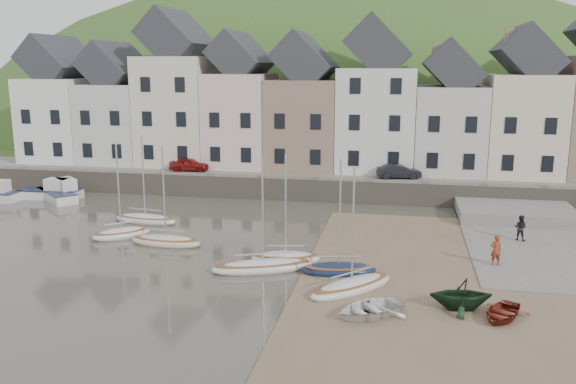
% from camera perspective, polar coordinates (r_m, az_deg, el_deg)
% --- Properties ---
extents(ground, '(160.00, 160.00, 0.00)m').
position_cam_1_polar(ground, '(32.43, -2.05, -7.38)').
color(ground, '#413D33').
rests_on(ground, ground).
extents(quay_land, '(90.00, 30.00, 1.50)m').
position_cam_1_polar(quay_land, '(62.97, 4.54, 2.85)').
color(quay_land, '#3A5823').
rests_on(quay_land, ground).
extents(quay_street, '(70.00, 7.00, 0.10)m').
position_cam_1_polar(quay_street, '(51.59, 3.09, 1.73)').
color(quay_street, slate).
rests_on(quay_street, quay_land).
extents(seawall, '(70.00, 1.20, 1.80)m').
position_cam_1_polar(seawall, '(48.32, 2.50, 0.24)').
color(seawall, slate).
rests_on(seawall, ground).
extents(beach, '(18.00, 26.00, 0.06)m').
position_cam_1_polar(beach, '(31.91, 17.78, -8.24)').
color(beach, brown).
rests_on(beach, ground).
extents(slipway, '(8.00, 18.00, 0.12)m').
position_cam_1_polar(slipway, '(40.08, 22.21, -4.39)').
color(slipway, slate).
rests_on(slipway, ground).
extents(hillside, '(134.40, 84.00, 84.00)m').
position_cam_1_polar(hillside, '(95.03, 3.30, -5.59)').
color(hillside, '#3A5823').
rests_on(hillside, ground).
extents(townhouse_terrace, '(61.05, 8.00, 13.93)m').
position_cam_1_polar(townhouse_terrace, '(54.14, 5.55, 8.34)').
color(townhouse_terrace, white).
rests_on(townhouse_terrace, quay_land).
extents(sailboat_0, '(4.79, 2.02, 6.32)m').
position_cam_1_polar(sailboat_0, '(42.79, -13.46, -2.52)').
color(sailboat_0, silver).
rests_on(sailboat_0, ground).
extents(sailboat_1, '(3.75, 3.54, 6.32)m').
position_cam_1_polar(sailboat_1, '(39.56, -15.64, -3.82)').
color(sailboat_1, silver).
rests_on(sailboat_1, ground).
extents(sailboat_2, '(4.56, 1.69, 6.32)m').
position_cam_1_polar(sailboat_2, '(37.27, -11.58, -4.60)').
color(sailboat_2, beige).
rests_on(sailboat_2, ground).
extents(sailboat_3, '(4.09, 2.20, 6.32)m').
position_cam_1_polar(sailboat_3, '(33.44, -0.22, -6.28)').
color(sailboat_3, silver).
rests_on(sailboat_3, ground).
extents(sailboat_4, '(5.74, 3.56, 6.32)m').
position_cam_1_polar(sailboat_4, '(32.11, -2.39, -7.09)').
color(sailboat_4, silver).
rests_on(sailboat_4, ground).
extents(sailboat_5, '(4.20, 2.30, 6.32)m').
position_cam_1_polar(sailboat_5, '(31.73, 4.89, -7.35)').
color(sailboat_5, '#131D3C').
rests_on(sailboat_5, ground).
extents(sailboat_6, '(4.52, 4.71, 6.32)m').
position_cam_1_polar(sailboat_6, '(29.50, 6.10, -8.92)').
color(sailboat_6, silver).
rests_on(sailboat_6, ground).
extents(motorboat_0, '(5.22, 2.01, 1.70)m').
position_cam_1_polar(motorboat_0, '(52.69, -21.65, 0.03)').
color(motorboat_0, silver).
rests_on(motorboat_0, ground).
extents(motorboat_2, '(5.22, 4.81, 1.70)m').
position_cam_1_polar(motorboat_2, '(52.15, -21.05, -0.04)').
color(motorboat_2, silver).
rests_on(motorboat_2, ground).
extents(rowboat_white, '(3.99, 3.85, 0.67)m').
position_cam_1_polar(rowboat_white, '(26.72, 7.78, -10.94)').
color(rowboat_white, white).
rests_on(rowboat_white, beach).
extents(rowboat_green, '(3.12, 2.81, 1.45)m').
position_cam_1_polar(rowboat_green, '(28.04, 16.19, -9.34)').
color(rowboat_green, black).
rests_on(rowboat_green, beach).
extents(rowboat_red, '(2.90, 3.24, 0.55)m').
position_cam_1_polar(rowboat_red, '(27.78, 19.75, -10.78)').
color(rowboat_red, maroon).
rests_on(rowboat_red, beach).
extents(person_red, '(0.69, 0.54, 1.67)m').
position_cam_1_polar(person_red, '(34.38, 19.25, -5.26)').
color(person_red, maroon).
rests_on(person_red, slipway).
extents(person_dark, '(0.96, 0.87, 1.60)m').
position_cam_1_polar(person_dark, '(39.66, 21.31, -3.19)').
color(person_dark, black).
rests_on(person_dark, slipway).
extents(car_left, '(3.54, 1.59, 1.18)m').
position_cam_1_polar(car_left, '(53.33, -9.42, 2.62)').
color(car_left, maroon).
rests_on(car_left, quay_street).
extents(car_right, '(3.80, 1.91, 1.19)m').
position_cam_1_polar(car_right, '(50.02, 10.56, 1.97)').
color(car_right, black).
rests_on(car_right, quay_street).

